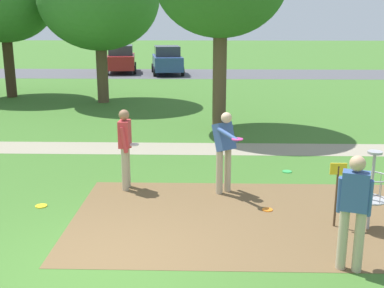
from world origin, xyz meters
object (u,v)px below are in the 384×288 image
at_px(player_waiting_left, 224,147).
at_px(frisbee_mid_grass, 267,210).
at_px(player_throwing, 354,207).
at_px(parked_car_leftmost, 121,59).
at_px(player_foreground_watching, 125,145).
at_px(frisbee_far_left, 287,172).
at_px(frisbee_by_tee, 41,206).
at_px(disc_golf_basket, 368,187).
at_px(parked_car_center_left, 167,60).

height_order(player_waiting_left, frisbee_mid_grass, player_waiting_left).
height_order(player_throwing, player_waiting_left, same).
xyz_separation_m(player_throwing, parked_car_leftmost, (-7.83, 26.54, -0.05)).
height_order(player_foreground_watching, frisbee_far_left, player_foreground_watching).
bearing_deg(frisbee_far_left, frisbee_by_tee, -155.71).
xyz_separation_m(player_foreground_watching, frisbee_far_left, (3.62, 1.24, -0.96)).
height_order(player_throwing, frisbee_far_left, player_throwing).
xyz_separation_m(disc_golf_basket, frisbee_by_tee, (-5.91, 0.85, -0.74)).
height_order(frisbee_by_tee, frisbee_far_left, same).
distance_m(player_throwing, parked_car_center_left, 26.07).
distance_m(player_foreground_watching, frisbee_mid_grass, 3.22).
bearing_deg(parked_car_leftmost, player_throwing, -73.56).
xyz_separation_m(player_foreground_watching, frisbee_mid_grass, (2.86, -1.14, -0.96)).
relative_size(disc_golf_basket, parked_car_center_left, 0.31).
bearing_deg(frisbee_by_tee, player_foreground_watching, 35.65).
relative_size(player_throwing, player_waiting_left, 1.00).
bearing_deg(frisbee_far_left, player_throwing, -88.44).
bearing_deg(frisbee_far_left, player_waiting_left, -137.22).
xyz_separation_m(disc_golf_basket, frisbee_far_left, (-0.80, 3.15, -0.74)).
relative_size(disc_golf_basket, player_throwing, 0.81).
distance_m(disc_golf_basket, frisbee_by_tee, 6.02).
bearing_deg(frisbee_mid_grass, disc_golf_basket, -26.51).
bearing_deg(player_foreground_watching, frisbee_by_tee, -144.35).
xyz_separation_m(disc_golf_basket, parked_car_leftmost, (-8.50, 25.12, 0.17)).
distance_m(player_throwing, player_waiting_left, 3.55).
xyz_separation_m(player_foreground_watching, player_waiting_left, (2.06, -0.20, 0.02)).
relative_size(disc_golf_basket, frisbee_mid_grass, 6.90).
xyz_separation_m(player_waiting_left, frisbee_far_left, (1.56, 1.44, -0.98)).
distance_m(player_throwing, parked_car_leftmost, 27.67).
bearing_deg(player_throwing, frisbee_far_left, 91.56).
height_order(player_foreground_watching, player_waiting_left, same).
distance_m(player_throwing, frisbee_mid_grass, 2.55).
xyz_separation_m(disc_golf_basket, parked_car_center_left, (-5.29, 24.24, 0.17)).
relative_size(disc_golf_basket, frisbee_far_left, 6.21).
xyz_separation_m(frisbee_by_tee, frisbee_mid_grass, (4.35, -0.07, 0.00)).
relative_size(player_foreground_watching, parked_car_leftmost, 0.39).
bearing_deg(player_waiting_left, frisbee_by_tee, -166.30).
bearing_deg(player_throwing, parked_car_leftmost, 106.44).
height_order(disc_golf_basket, player_throwing, player_throwing).
distance_m(frisbee_far_left, parked_car_center_left, 21.58).
bearing_deg(disc_golf_basket, parked_car_center_left, 102.31).
bearing_deg(frisbee_far_left, frisbee_mid_grass, -107.80).
bearing_deg(frisbee_by_tee, disc_golf_basket, -8.17).
xyz_separation_m(frisbee_mid_grass, parked_car_leftmost, (-6.94, 24.34, 0.91)).
height_order(player_foreground_watching, frisbee_mid_grass, player_foreground_watching).
distance_m(disc_golf_basket, frisbee_far_left, 3.34).
distance_m(disc_golf_basket, frisbee_mid_grass, 1.90).
distance_m(player_waiting_left, frisbee_far_left, 2.33).
bearing_deg(parked_car_leftmost, player_waiting_left, -75.28).
relative_size(frisbee_by_tee, parked_car_leftmost, 0.05).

